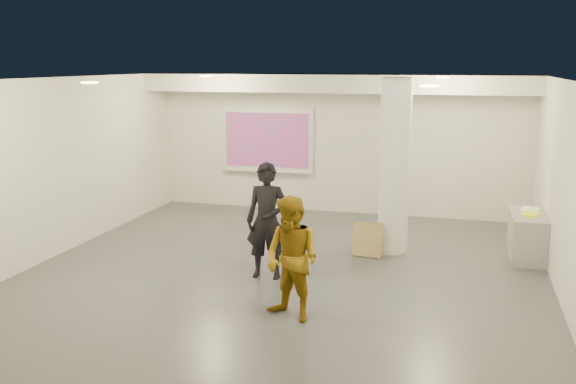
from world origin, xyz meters
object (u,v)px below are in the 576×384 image
(column, at_px, (395,167))
(credenza, at_px, (527,236))
(projection_screen, at_px, (267,141))
(woman, at_px, (267,221))
(man, at_px, (292,259))

(column, bearing_deg, credenza, 6.34)
(projection_screen, distance_m, credenza, 5.95)
(credenza, xyz_separation_m, woman, (-3.91, -2.13, 0.51))
(credenza, bearing_deg, woman, -151.95)
(projection_screen, height_order, credenza, projection_screen)
(projection_screen, xyz_separation_m, woman, (1.41, -4.54, -0.64))
(woman, distance_m, man, 1.68)
(woman, bearing_deg, credenza, 25.91)
(column, height_order, man, column)
(projection_screen, bearing_deg, woman, -72.77)
(column, height_order, woman, column)
(projection_screen, xyz_separation_m, credenza, (5.32, -2.41, -1.15))
(credenza, bearing_deg, man, -131.41)
(projection_screen, relative_size, man, 1.31)
(column, xyz_separation_m, woman, (-1.69, -1.89, -0.61))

